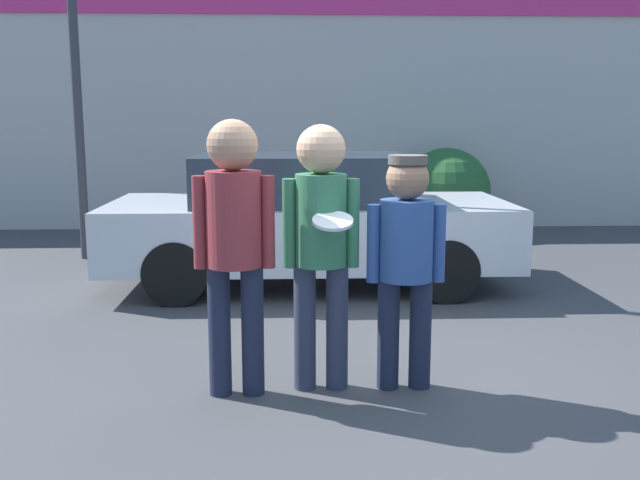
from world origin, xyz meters
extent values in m
plane|color=#3F3F42|center=(0.00, 0.00, 0.00)|extent=(56.00, 56.00, 0.00)
cube|color=beige|center=(0.00, 7.22, 1.89)|extent=(24.00, 0.18, 3.78)
cube|color=#E0337A|center=(0.00, 7.11, 3.63)|extent=(24.00, 0.04, 0.30)
cylinder|color=#1E2338|center=(-1.08, -0.19, 0.44)|extent=(0.15, 0.15, 0.88)
cylinder|color=#1E2338|center=(-0.86, -0.19, 0.44)|extent=(0.15, 0.15, 0.88)
cylinder|color=maroon|center=(-0.97, -0.19, 1.19)|extent=(0.36, 0.36, 0.62)
cylinder|color=maroon|center=(-1.19, -0.19, 1.17)|extent=(0.09, 0.09, 0.61)
cylinder|color=maroon|center=(-0.75, -0.19, 1.17)|extent=(0.09, 0.09, 0.61)
sphere|color=tan|center=(-0.97, -0.19, 1.67)|extent=(0.33, 0.33, 0.33)
cylinder|color=#2D3347|center=(-0.51, -0.11, 0.43)|extent=(0.15, 0.15, 0.86)
cylinder|color=#2D3347|center=(-0.29, -0.11, 0.43)|extent=(0.15, 0.15, 0.86)
cylinder|color=#33724C|center=(-0.40, -0.11, 1.17)|extent=(0.34, 0.34, 0.61)
cylinder|color=#33724C|center=(-0.61, -0.11, 1.15)|extent=(0.09, 0.09, 0.59)
cylinder|color=#33724C|center=(-0.19, -0.11, 1.15)|extent=(0.09, 0.09, 0.59)
sphere|color=tan|center=(-0.40, -0.11, 1.64)|extent=(0.32, 0.32, 0.32)
cylinder|color=white|center=(-0.33, -0.36, 1.20)|extent=(0.26, 0.25, 0.10)
cylinder|color=#1E2338|center=(0.06, -0.12, 0.38)|extent=(0.15, 0.15, 0.76)
cylinder|color=#1E2338|center=(0.28, -0.12, 0.38)|extent=(0.15, 0.15, 0.76)
cylinder|color=#2D4C8C|center=(0.17, -0.12, 1.03)|extent=(0.36, 0.36, 0.54)
cylinder|color=#2D4C8C|center=(-0.05, -0.12, 1.01)|extent=(0.09, 0.09, 0.52)
cylinder|color=#2D4C8C|center=(0.39, -0.12, 1.01)|extent=(0.09, 0.09, 0.52)
sphere|color=#8C664C|center=(0.17, -0.12, 1.45)|extent=(0.29, 0.29, 0.29)
cylinder|color=#4C4742|center=(0.17, -0.12, 1.57)|extent=(0.26, 0.26, 0.06)
cube|color=silver|center=(-0.39, 3.02, 0.60)|extent=(4.36, 1.92, 0.65)
cube|color=#28333D|center=(-0.47, 3.02, 1.19)|extent=(2.27, 1.65, 0.52)
cylinder|color=black|center=(0.97, 3.88, 0.32)|extent=(0.65, 0.22, 0.65)
cylinder|color=black|center=(0.97, 2.16, 0.32)|extent=(0.65, 0.22, 0.65)
cylinder|color=black|center=(-1.74, 3.88, 0.32)|extent=(0.65, 0.22, 0.65)
cylinder|color=black|center=(-1.74, 2.16, 0.32)|extent=(0.65, 0.22, 0.65)
sphere|color=#285B2D|center=(1.87, 6.35, 0.69)|extent=(1.38, 1.38, 1.38)
camera|label=1|loc=(-0.60, -4.78, 1.84)|focal=40.00mm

